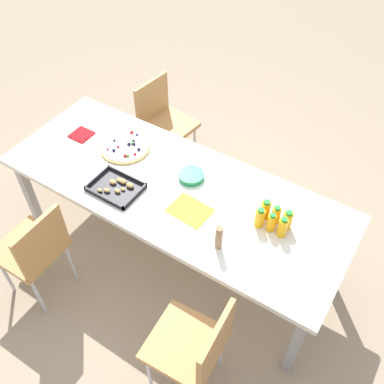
% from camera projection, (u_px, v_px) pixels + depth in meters
% --- Properties ---
extents(ground_plane, '(12.00, 12.00, 0.00)m').
position_uv_depth(ground_plane, '(176.00, 249.00, 3.43)').
color(ground_plane, gray).
extents(party_table, '(2.41, 0.91, 0.72)m').
position_uv_depth(party_table, '(173.00, 192.00, 2.94)').
color(party_table, silver).
rests_on(party_table, ground_plane).
extents(chair_far_left, '(0.43, 0.43, 0.83)m').
position_uv_depth(chair_far_left, '(196.00, 346.00, 2.37)').
color(chair_far_left, '#B7844C').
rests_on(chair_far_left, ground_plane).
extents(chair_far_right, '(0.41, 0.41, 0.83)m').
position_uv_depth(chair_far_right, '(35.00, 248.00, 2.82)').
color(chair_far_right, '#B7844C').
rests_on(chair_far_right, ground_plane).
extents(chair_near_right, '(0.44, 0.44, 0.83)m').
position_uv_depth(chair_near_right, '(163.00, 118.00, 3.76)').
color(chair_near_right, '#B7844C').
rests_on(chair_near_right, ground_plane).
extents(juice_bottle_0, '(0.06, 0.06, 0.14)m').
position_uv_depth(juice_bottle_0, '(287.00, 220.00, 2.61)').
color(juice_bottle_0, '#FAAE14').
rests_on(juice_bottle_0, party_table).
extents(juice_bottle_1, '(0.06, 0.06, 0.13)m').
position_uv_depth(juice_bottle_1, '(276.00, 215.00, 2.65)').
color(juice_bottle_1, '#F9AC14').
rests_on(juice_bottle_1, party_table).
extents(juice_bottle_2, '(0.06, 0.06, 0.14)m').
position_uv_depth(juice_bottle_2, '(265.00, 210.00, 2.67)').
color(juice_bottle_2, '#F9AE14').
rests_on(juice_bottle_2, party_table).
extents(juice_bottle_3, '(0.06, 0.06, 0.15)m').
position_uv_depth(juice_bottle_3, '(283.00, 227.00, 2.57)').
color(juice_bottle_3, '#F9AE14').
rests_on(juice_bottle_3, party_table).
extents(juice_bottle_4, '(0.05, 0.05, 0.14)m').
position_uv_depth(juice_bottle_4, '(271.00, 222.00, 2.60)').
color(juice_bottle_4, '#F9AD14').
rests_on(juice_bottle_4, party_table).
extents(juice_bottle_5, '(0.06, 0.06, 0.15)m').
position_uv_depth(juice_bottle_5, '(260.00, 218.00, 2.62)').
color(juice_bottle_5, '#FAAE14').
rests_on(juice_bottle_5, party_table).
extents(fruit_pizza, '(0.37, 0.37, 0.05)m').
position_uv_depth(fruit_pizza, '(125.00, 147.00, 3.15)').
color(fruit_pizza, tan).
rests_on(fruit_pizza, party_table).
extents(snack_tray, '(0.34, 0.26, 0.04)m').
position_uv_depth(snack_tray, '(116.00, 187.00, 2.87)').
color(snack_tray, black).
rests_on(snack_tray, party_table).
extents(plate_stack, '(0.18, 0.18, 0.04)m').
position_uv_depth(plate_stack, '(191.00, 176.00, 2.94)').
color(plate_stack, '#1E8C4C').
rests_on(plate_stack, party_table).
extents(napkin_stack, '(0.15, 0.15, 0.01)m').
position_uv_depth(napkin_stack, '(82.00, 135.00, 3.26)').
color(napkin_stack, red).
rests_on(napkin_stack, party_table).
extents(cardboard_tube, '(0.04, 0.04, 0.18)m').
position_uv_depth(cardboard_tube, '(219.00, 238.00, 2.49)').
color(cardboard_tube, '#9E7A56').
rests_on(cardboard_tube, party_table).
extents(paper_folder, '(0.27, 0.22, 0.01)m').
position_uv_depth(paper_folder, '(190.00, 210.00, 2.75)').
color(paper_folder, yellow).
rests_on(paper_folder, party_table).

